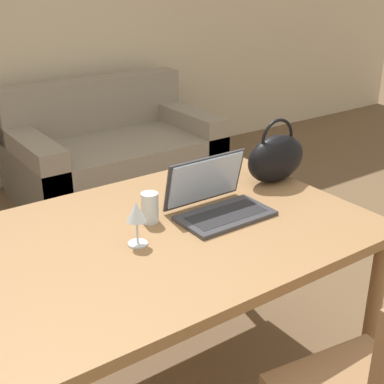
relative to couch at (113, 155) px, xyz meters
name	(u,v)px	position (x,y,z in m)	size (l,w,h in m)	color
dining_table	(165,248)	(-0.84, -2.06, 0.40)	(1.49, 1.02, 0.75)	olive
couch	(113,155)	(0.00, 0.00, 0.00)	(1.50, 0.90, 0.82)	gray
laptop	(216,198)	(-0.60, -2.05, 0.53)	(0.36, 0.26, 0.21)	#38383D
drinking_glass	(150,208)	(-0.85, -1.97, 0.53)	(0.07, 0.07, 0.12)	silver
wine_glass	(136,215)	(-0.97, -2.10, 0.59)	(0.07, 0.07, 0.16)	silver
handbag	(276,158)	(-0.19, -1.95, 0.58)	(0.30, 0.14, 0.28)	black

